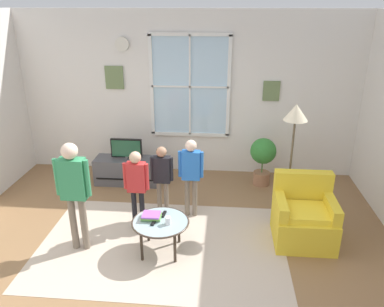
% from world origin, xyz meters
% --- Properties ---
extents(ground_plane, '(6.55, 5.92, 0.02)m').
position_xyz_m(ground_plane, '(0.00, 0.00, -0.01)').
color(ground_plane, olive).
extents(back_wall, '(5.95, 0.17, 2.86)m').
position_xyz_m(back_wall, '(0.00, 2.72, 1.44)').
color(back_wall, silver).
rests_on(back_wall, ground_plane).
extents(area_rug, '(3.18, 2.10, 0.01)m').
position_xyz_m(area_rug, '(-0.10, 0.26, 0.00)').
color(area_rug, '#C6B29E').
rests_on(area_rug, ground_plane).
extents(tv_stand, '(1.12, 0.42, 0.46)m').
position_xyz_m(tv_stand, '(-0.98, 2.02, 0.23)').
color(tv_stand, '#4C4C51').
rests_on(tv_stand, ground_plane).
extents(television, '(0.53, 0.08, 0.36)m').
position_xyz_m(television, '(-0.98, 2.02, 0.64)').
color(television, '#4C4C4C').
rests_on(television, tv_stand).
extents(armchair, '(0.76, 0.74, 0.87)m').
position_xyz_m(armchair, '(1.74, 0.56, 0.33)').
color(armchair, yellow).
rests_on(armchair, ground_plane).
extents(coffee_table, '(0.72, 0.72, 0.44)m').
position_xyz_m(coffee_table, '(-0.08, 0.13, 0.41)').
color(coffee_table, '#99B2B7').
rests_on(coffee_table, ground_plane).
extents(book_stack, '(0.24, 0.19, 0.07)m').
position_xyz_m(book_stack, '(-0.21, 0.18, 0.47)').
color(book_stack, '#77B075').
rests_on(book_stack, coffee_table).
extents(cup, '(0.07, 0.07, 0.10)m').
position_xyz_m(cup, '(0.02, 0.08, 0.49)').
color(cup, white).
rests_on(cup, coffee_table).
extents(remote_near_books, '(0.06, 0.14, 0.02)m').
position_xyz_m(remote_near_books, '(-0.07, 0.28, 0.45)').
color(remote_near_books, black).
rests_on(remote_near_books, coffee_table).
extents(remote_near_cup, '(0.06, 0.14, 0.02)m').
position_xyz_m(remote_near_cup, '(-0.16, 0.09, 0.45)').
color(remote_near_cup, black).
rests_on(remote_near_cup, coffee_table).
extents(person_red_shirt, '(0.35, 0.16, 1.15)m').
position_xyz_m(person_red_shirt, '(-0.48, 0.63, 0.72)').
color(person_red_shirt, black).
rests_on(person_red_shirt, ground_plane).
extents(person_blue_shirt, '(0.36, 0.16, 1.19)m').
position_xyz_m(person_blue_shirt, '(0.21, 1.03, 0.75)').
color(person_blue_shirt, '#726656').
rests_on(person_blue_shirt, ground_plane).
extents(person_black_shirt, '(0.33, 0.15, 1.09)m').
position_xyz_m(person_black_shirt, '(-0.20, 0.99, 0.68)').
color(person_black_shirt, '#726656').
rests_on(person_black_shirt, ground_plane).
extents(person_green_shirt, '(0.43, 0.20, 1.44)m').
position_xyz_m(person_green_shirt, '(-1.12, 0.11, 0.90)').
color(person_green_shirt, '#726656').
rests_on(person_green_shirt, ground_plane).
extents(potted_plant_by_window, '(0.44, 0.44, 0.84)m').
position_xyz_m(potted_plant_by_window, '(1.34, 2.17, 0.53)').
color(potted_plant_by_window, '#9E6B4C').
rests_on(potted_plant_by_window, ground_plane).
extents(floor_lamp, '(0.32, 0.32, 1.72)m').
position_xyz_m(floor_lamp, '(1.60, 1.07, 1.44)').
color(floor_lamp, black).
rests_on(floor_lamp, ground_plane).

